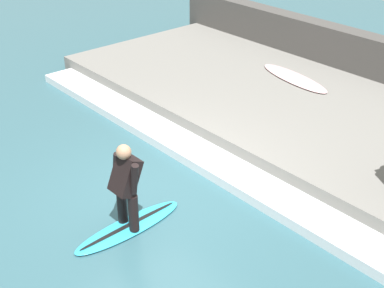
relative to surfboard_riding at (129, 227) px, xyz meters
The scene contains 7 objects.
ground_plane 0.95m from the surfboard_riding, 22.97° to the left, with size 28.00×28.00×0.00m, color #335B66.
concrete_ledge 4.70m from the surfboard_riding, ahead, with size 4.40×11.77×0.39m, color slate.
back_wall 7.17m from the surfboard_riding, ahead, with size 0.50×12.36×1.28m, color #474442.
wave_foam_crest 2.17m from the surfboard_riding, ahead, with size 0.70×11.18×0.17m, color silver.
surfboard_riding is the anchor object (origin of this frame).
surfer_riding 0.78m from the surfboard_riding, 153.43° to the left, with size 0.42×0.61×1.35m.
surfboard_spare 5.85m from the surfboard_riding, 15.22° to the left, with size 0.87×2.08×0.06m.
Camera 1 is at (-4.33, -5.73, 4.94)m, focal length 50.00 mm.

